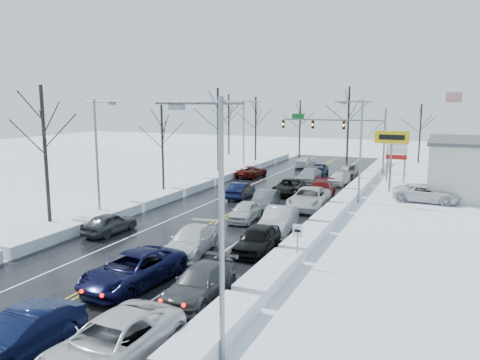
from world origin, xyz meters
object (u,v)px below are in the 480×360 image
at_px(traffic_signal_mast, 343,128).
at_px(oncoming_car_0, 241,198).
at_px(flagpole, 445,126).
at_px(tires_plus_sign, 392,141).

distance_m(traffic_signal_mast, oncoming_car_0, 21.84).
height_order(flagpole, oncoming_car_0, flagpole).
relative_size(tires_plus_sign, flagpole, 0.60).
height_order(traffic_signal_mast, oncoming_car_0, traffic_signal_mast).
relative_size(tires_plus_sign, oncoming_car_0, 1.36).
distance_m(tires_plus_sign, flagpole, 14.79).
distance_m(traffic_signal_mast, flagpole, 11.90).
xyz_separation_m(flagpole, oncoming_car_0, (-16.97, -22.49, -5.93)).
relative_size(traffic_signal_mast, flagpole, 1.33).
distance_m(traffic_signal_mast, tires_plus_sign, 13.92).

